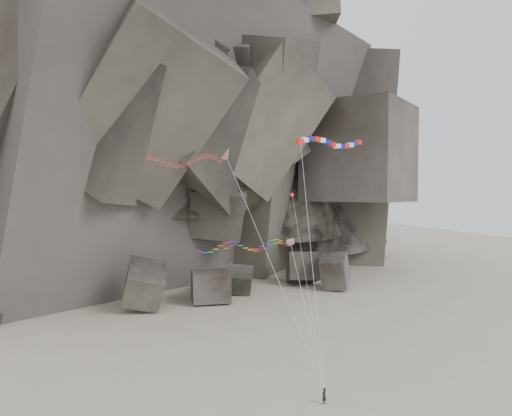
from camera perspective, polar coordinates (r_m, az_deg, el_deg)
name	(u,v)px	position (r m, az deg, el deg)	size (l,w,h in m)	color
ground	(294,361)	(62.00, 4.36, -16.99)	(260.00, 260.00, 0.00)	gray
headland	(146,92)	(125.14, -12.51, 12.83)	(110.00, 70.00, 84.00)	#4E4940
boulder_field	(243,282)	(92.70, -1.48, -8.46)	(66.31, 18.88, 8.88)	#47423F
kite_flyer	(324,395)	(51.50, 7.78, -20.38)	(0.63, 0.42, 1.80)	black
delta_kite	(184,159)	(55.34, -8.22, 5.51)	(13.68, 14.24, 23.72)	red
banner_kite	(331,144)	(61.44, 8.59, 7.29)	(13.98, 13.02, 25.09)	red
parafoil_kite	(243,246)	(54.57, -1.52, -4.35)	(12.25, 10.60, 13.33)	#DDED0D
pennant_kite	(297,227)	(56.64, 4.73, -2.16)	(3.50, 11.85, 18.42)	red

